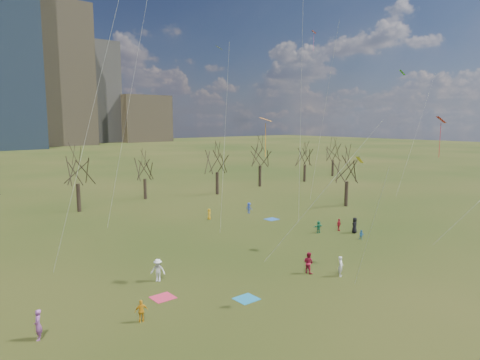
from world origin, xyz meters
TOP-DOWN VIEW (x-y plane):
  - ground at (0.00, 0.00)m, footprint 500.00×500.00m
  - bare_tree_row at (-0.09, 37.22)m, footprint 113.04×29.80m
  - blanket_teal at (-8.07, 1.46)m, footprint 1.60×1.50m
  - blanket_navy at (11.06, 18.79)m, footprint 1.60×1.50m
  - blanket_crimson at (-12.70, 5.57)m, footprint 1.60×1.50m
  - person_1 at (1.08, -0.03)m, footprint 0.75×0.70m
  - person_2 at (-0.44, 2.20)m, footprint 0.77×0.95m
  - person_4 at (-15.67, 3.07)m, footprint 0.94×0.56m
  - person_5 at (10.49, 10.31)m, footprint 1.36×0.53m
  - person_6 at (13.71, 7.62)m, footprint 1.06×0.90m
  - person_7 at (-21.49, 4.93)m, footprint 0.63×0.78m
  - person_8 at (11.98, 5.46)m, footprint 0.64×0.66m
  - person_9 at (-11.35, 8.76)m, footprint 1.34×1.35m
  - person_10 at (13.17, 9.47)m, footprint 0.89×0.48m
  - person_12 at (4.62, 24.05)m, footprint 0.74×0.84m
  - person_15 at (11.21, 23.62)m, footprint 0.89×1.12m
  - kites_airborne at (2.21, 7.83)m, footprint 72.97×35.21m

SIDE VIEW (x-z plane):
  - ground at x=0.00m, z-range 0.00..0.00m
  - blanket_teal at x=-8.07m, z-range 0.00..0.03m
  - blanket_navy at x=11.06m, z-range 0.00..0.03m
  - blanket_crimson at x=-12.70m, z-range 0.00..0.03m
  - person_8 at x=11.98m, z-range 0.00..1.07m
  - person_5 at x=10.49m, z-range 0.00..1.43m
  - person_10 at x=13.17m, z-range 0.00..1.44m
  - person_12 at x=4.62m, z-range 0.00..1.45m
  - person_4 at x=-15.67m, z-range 0.00..1.49m
  - person_15 at x=11.21m, z-range 0.00..1.52m
  - person_1 at x=1.08m, z-range 0.00..1.72m
  - person_6 at x=13.71m, z-range 0.00..1.84m
  - person_2 at x=-0.44m, z-range 0.00..1.85m
  - person_7 at x=-21.49m, z-range 0.00..1.86m
  - person_9 at x=-11.35m, z-range 0.00..1.87m
  - bare_tree_row at x=-0.09m, z-range 1.37..10.87m
  - kites_airborne at x=2.21m, z-range -1.71..28.76m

